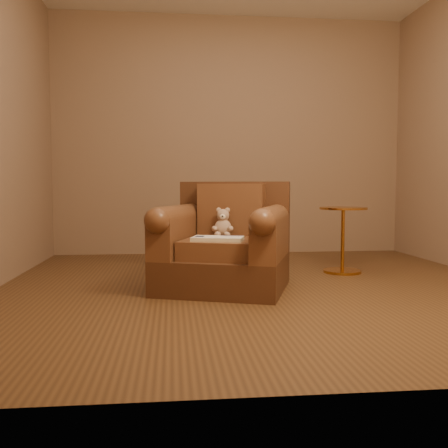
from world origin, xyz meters
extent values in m
plane|color=brown|center=(0.00, 0.00, 0.00)|extent=(4.00, 4.00, 0.00)
cube|color=#917259|center=(0.00, 2.00, 1.35)|extent=(4.00, 0.02, 2.70)
cube|color=#917259|center=(0.00, -2.00, 1.35)|extent=(4.00, 0.02, 2.70)
cube|color=#4D2C19|center=(-0.30, -0.07, 0.13)|extent=(1.13, 1.10, 0.25)
cube|color=#4D2C19|center=(-0.17, 0.29, 0.53)|extent=(0.88, 0.38, 0.56)
cube|color=brown|center=(-0.31, -0.11, 0.32)|extent=(0.70, 0.77, 0.13)
cube|color=brown|center=(-0.21, 0.18, 0.59)|extent=(0.54, 0.31, 0.40)
cube|color=brown|center=(-0.65, 0.01, 0.40)|extent=(0.42, 0.78, 0.29)
cube|color=brown|center=(0.03, -0.23, 0.40)|extent=(0.42, 0.78, 0.29)
cylinder|color=brown|center=(-0.65, 0.01, 0.54)|extent=(0.42, 0.78, 0.18)
cylinder|color=brown|center=(0.03, -0.23, 0.54)|extent=(0.42, 0.78, 0.18)
ellipsoid|color=tan|center=(-0.29, 0.06, 0.45)|extent=(0.13, 0.12, 0.14)
sphere|color=tan|center=(-0.28, 0.07, 0.55)|extent=(0.10, 0.10, 0.10)
ellipsoid|color=tan|center=(-0.32, 0.08, 0.59)|extent=(0.04, 0.02, 0.04)
ellipsoid|color=tan|center=(-0.25, 0.07, 0.59)|extent=(0.04, 0.02, 0.04)
ellipsoid|color=beige|center=(-0.29, 0.03, 0.54)|extent=(0.05, 0.03, 0.04)
sphere|color=black|center=(-0.29, 0.01, 0.54)|extent=(0.01, 0.01, 0.01)
ellipsoid|color=tan|center=(-0.35, 0.02, 0.45)|extent=(0.04, 0.09, 0.04)
ellipsoid|color=tan|center=(-0.23, 0.00, 0.45)|extent=(0.04, 0.09, 0.04)
ellipsoid|color=tan|center=(-0.33, -0.01, 0.41)|extent=(0.05, 0.09, 0.04)
ellipsoid|color=tan|center=(-0.26, -0.02, 0.41)|extent=(0.05, 0.09, 0.04)
cube|color=beige|center=(-0.35, -0.24, 0.40)|extent=(0.40, 0.30, 0.02)
cube|color=white|center=(-0.44, -0.22, 0.41)|extent=(0.22, 0.25, 0.00)
cube|color=white|center=(-0.27, -0.26, 0.41)|extent=(0.22, 0.25, 0.00)
cube|color=beige|center=(-0.35, -0.24, 0.41)|extent=(0.06, 0.21, 0.00)
cube|color=#0F1638|center=(-0.48, -0.21, 0.41)|extent=(0.07, 0.09, 0.00)
cube|color=slate|center=(-0.25, -0.19, 0.41)|extent=(0.17, 0.08, 0.00)
cylinder|color=#BC7E33|center=(0.84, 0.55, 0.01)|extent=(0.33, 0.33, 0.03)
cylinder|color=#BC7E33|center=(0.84, 0.55, 0.29)|extent=(0.03, 0.03, 0.54)
cylinder|color=#BC7E33|center=(0.84, 0.55, 0.58)|extent=(0.42, 0.42, 0.02)
cylinder|color=#BC7E33|center=(0.84, 0.55, 0.56)|extent=(0.03, 0.03, 0.02)
camera|label=1|loc=(-0.68, -3.74, 0.76)|focal=40.00mm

